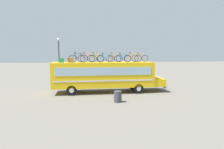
{
  "coord_description": "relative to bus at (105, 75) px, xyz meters",
  "views": [
    {
      "loc": [
        -1.94,
        -19.94,
        3.97
      ],
      "look_at": [
        0.9,
        0.0,
        1.76
      ],
      "focal_mm": 32.71,
      "sensor_mm": 36.0,
      "label": 1
    }
  ],
  "objects": [
    {
      "name": "rooftop_bicycle_3",
      "position": [
        -0.86,
        0.24,
        1.64
      ],
      "size": [
        1.68,
        0.44,
        0.95
      ],
      "color": "black",
      "rests_on": "bus"
    },
    {
      "name": "rooftop_bicycle_4",
      "position": [
        0.04,
        -0.34,
        1.61
      ],
      "size": [
        1.72,
        0.44,
        0.87
      ],
      "color": "black",
      "rests_on": "bus"
    },
    {
      "name": "rooftop_bicycle_6",
      "position": [
        1.77,
        -0.04,
        1.62
      ],
      "size": [
        1.68,
        0.44,
        0.9
      ],
      "color": "black",
      "rests_on": "bus"
    },
    {
      "name": "rooftop_bicycle_2",
      "position": [
        -1.73,
        -0.09,
        1.64
      ],
      "size": [
        1.81,
        0.44,
        0.94
      ],
      "color": "black",
      "rests_on": "bus"
    },
    {
      "name": "rooftop_bicycle_8",
      "position": [
        3.58,
        0.11,
        1.63
      ],
      "size": [
        1.73,
        0.44,
        0.92
      ],
      "color": "black",
      "rests_on": "bus"
    },
    {
      "name": "rooftop_bicycle_7",
      "position": [
        2.71,
        -0.37,
        1.64
      ],
      "size": [
        1.76,
        0.44,
        0.94
      ],
      "color": "black",
      "rests_on": "bus"
    },
    {
      "name": "rooftop_bicycle_5",
      "position": [
        0.96,
        0.2,
        1.63
      ],
      "size": [
        1.73,
        0.44,
        0.92
      ],
      "color": "black",
      "rests_on": "bus"
    },
    {
      "name": "ground_plane",
      "position": [
        -0.19,
        0.0,
        -1.75
      ],
      "size": [
        120.0,
        120.0,
        0.0
      ],
      "primitive_type": "plane",
      "color": "slate"
    },
    {
      "name": "luggage_bag_1",
      "position": [
        -4.16,
        -0.26,
        1.46
      ],
      "size": [
        0.5,
        0.32,
        0.42
      ],
      "primitive_type": "cube",
      "color": "#1E7F66",
      "rests_on": "bus"
    },
    {
      "name": "rooftop_bicycle_1",
      "position": [
        -2.59,
        -0.36,
        1.65
      ],
      "size": [
        1.79,
        0.44,
        0.97
      ],
      "color": "black",
      "rests_on": "bus"
    },
    {
      "name": "luggage_bag_2",
      "position": [
        -3.32,
        -0.18,
        1.46
      ],
      "size": [
        0.52,
        0.39,
        0.44
      ],
      "primitive_type": "cube",
      "color": "olive",
      "rests_on": "bus"
    },
    {
      "name": "bus",
      "position": [
        0.0,
        0.0,
        0.0
      ],
      "size": [
        11.12,
        2.65,
        2.99
      ],
      "color": "yellow",
      "rests_on": "ground"
    },
    {
      "name": "street_lamp",
      "position": [
        -4.94,
        4.84,
        1.54
      ],
      "size": [
        0.31,
        0.31,
        5.61
      ],
      "color": "#38383D",
      "rests_on": "ground"
    },
    {
      "name": "trash_bin",
      "position": [
        0.57,
        -4.23,
        -1.3
      ],
      "size": [
        0.62,
        0.62,
        0.89
      ],
      "primitive_type": "cylinder",
      "color": "#3F3F47",
      "rests_on": "ground"
    }
  ]
}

